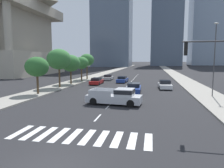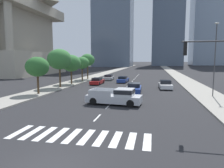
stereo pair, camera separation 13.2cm
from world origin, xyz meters
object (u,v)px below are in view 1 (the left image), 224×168
sedan_white_1 (165,85)px  sedan_blue_4 (122,80)px  sedan_blue_2 (134,88)px  street_tree_fourth (81,63)px  sedan_red_3 (97,81)px  street_tree_fifth (87,60)px  street_tree_nearest (37,67)px  pickup_truck (117,97)px  street_lamp_east (215,55)px  street_tree_third (71,63)px  street_tree_second (59,59)px  sedan_silver_0 (108,78)px

sedan_white_1 → sedan_blue_4: 10.98m
sedan_blue_2 → street_tree_fourth: 18.22m
sedan_white_1 → sedan_red_3: size_ratio=0.94×
sedan_red_3 → street_tree_fifth: bearing=29.2°
sedan_white_1 → street_tree_nearest: street_tree_nearest is taller
pickup_truck → street_lamp_east: size_ratio=0.66×
sedan_red_3 → street_tree_third: (-4.51, -1.43, 3.36)m
pickup_truck → street_tree_second: bearing=142.7°
street_tree_nearest → street_tree_second: size_ratio=0.78×
sedan_silver_0 → street_lamp_east: (17.01, -18.25, 4.61)m
street_tree_fifth → sedan_blue_4: bearing=-25.0°
street_tree_fourth → street_tree_fifth: size_ratio=0.88×
sedan_white_1 → street_tree_third: street_tree_third is taller
pickup_truck → street_tree_nearest: size_ratio=1.20×
sedan_blue_4 → street_tree_second: 14.06m
street_tree_nearest → street_tree_second: 6.55m
pickup_truck → sedan_silver_0: 25.23m
sedan_silver_0 → street_lamp_east: street_lamp_east is taller
pickup_truck → sedan_blue_2: 7.65m
street_tree_nearest → street_tree_fourth: 17.04m
street_tree_nearest → street_tree_fourth: street_tree_fourth is taller
street_tree_second → street_tree_third: size_ratio=1.16×
sedan_blue_2 → street_tree_second: size_ratio=0.78×
sedan_blue_4 → street_tree_second: size_ratio=0.78×
sedan_blue_4 → street_tree_nearest: street_tree_nearest is taller
sedan_blue_4 → sedan_red_3: bearing=135.7°
sedan_blue_2 → street_tree_fifth: size_ratio=0.83×
sedan_blue_2 → street_tree_nearest: (-12.19, -3.89, 3.04)m
sedan_white_1 → street_tree_third: bearing=-99.9°
street_lamp_east → sedan_silver_0: bearing=133.0°
pickup_truck → sedan_silver_0: pickup_truck is taller
street_tree_nearest → street_tree_fifth: size_ratio=0.84×
pickup_truck → street_tree_second: (-11.10, 10.15, 3.82)m
street_tree_third → street_lamp_east: bearing=-21.5°
street_tree_nearest → street_tree_third: street_tree_third is taller
street_tree_fifth → street_tree_second: bearing=-90.0°
pickup_truck → sedan_blue_4: size_ratio=1.20×
street_tree_nearest → street_tree_fifth: (0.00, 20.76, 0.82)m
street_tree_third → sedan_white_1: bearing=-7.4°
street_lamp_east → street_tree_third: 23.63m
sedan_blue_2 → sedan_blue_4: sedan_blue_2 is taller
pickup_truck → sedan_white_1: 13.86m
street_tree_fifth → street_lamp_east: bearing=-39.7°
pickup_truck → sedan_silver_0: (-6.15, 24.47, -0.26)m
street_lamp_east → street_tree_fifth: street_lamp_east is taller
pickup_truck → street_tree_fifth: (-11.10, 24.44, 3.67)m
sedan_silver_0 → street_tree_fifth: size_ratio=0.81×
sedan_blue_2 → sedan_red_3: (-7.68, 8.71, -0.06)m
sedan_white_1 → street_tree_nearest: 19.21m
sedan_white_1 → street_tree_nearest: (-16.69, -9.00, 3.06)m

